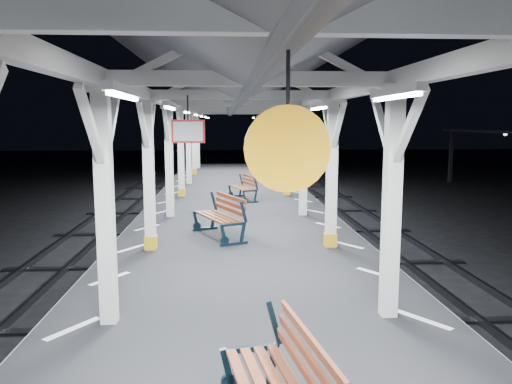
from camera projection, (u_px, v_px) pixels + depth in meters
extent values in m
plane|color=black|center=(246.00, 328.00, 9.28)|extent=(120.00, 120.00, 0.00)
cube|color=black|center=(245.00, 302.00, 9.21)|extent=(6.00, 50.00, 1.00)
cube|color=silver|center=(110.00, 279.00, 8.99)|extent=(1.00, 48.00, 0.01)
cube|color=silver|center=(376.00, 273.00, 9.29)|extent=(1.00, 48.00, 0.01)
cube|color=#2D2D33|center=(477.00, 318.00, 9.55)|extent=(0.08, 60.00, 0.16)
cube|color=black|center=(505.00, 320.00, 9.59)|extent=(2.20, 0.22, 0.06)
cube|color=silver|center=(105.00, 211.00, 6.82)|extent=(0.22, 0.22, 3.20)
cube|color=silver|center=(100.00, 87.00, 6.59)|extent=(0.40, 0.40, 0.12)
cube|color=silver|center=(111.00, 126.00, 7.21)|extent=(0.10, 0.99, 0.99)
cube|color=silver|center=(91.00, 126.00, 6.12)|extent=(0.10, 0.99, 0.99)
cube|color=silver|center=(149.00, 178.00, 10.77)|extent=(0.22, 0.22, 3.20)
cube|color=silver|center=(147.00, 100.00, 10.54)|extent=(0.40, 0.40, 0.12)
cube|color=gold|center=(151.00, 242.00, 10.97)|extent=(0.26, 0.26, 0.30)
cube|color=silver|center=(151.00, 125.00, 11.16)|extent=(0.10, 0.99, 0.99)
cube|color=silver|center=(143.00, 125.00, 10.07)|extent=(0.10, 0.99, 0.99)
cube|color=silver|center=(169.00, 163.00, 14.73)|extent=(0.22, 0.22, 3.20)
cube|color=silver|center=(168.00, 106.00, 14.50)|extent=(0.40, 0.40, 0.12)
cube|color=silver|center=(170.00, 124.00, 15.11)|extent=(0.10, 0.99, 0.99)
cube|color=silver|center=(166.00, 124.00, 14.03)|extent=(0.10, 0.99, 0.99)
cube|color=silver|center=(181.00, 155.00, 18.68)|extent=(0.22, 0.22, 3.20)
cube|color=silver|center=(180.00, 110.00, 18.45)|extent=(0.40, 0.40, 0.12)
cube|color=gold|center=(182.00, 192.00, 18.88)|extent=(0.26, 0.26, 0.30)
cube|color=silver|center=(182.00, 124.00, 19.07)|extent=(0.10, 0.99, 0.99)
cube|color=silver|center=(179.00, 124.00, 17.98)|extent=(0.10, 0.99, 0.99)
cube|color=silver|center=(189.00, 149.00, 22.64)|extent=(0.22, 0.22, 3.20)
cube|color=silver|center=(188.00, 112.00, 22.41)|extent=(0.40, 0.40, 0.12)
cube|color=silver|center=(189.00, 123.00, 23.02)|extent=(0.10, 0.99, 0.99)
cube|color=silver|center=(187.00, 123.00, 21.93)|extent=(0.10, 0.99, 0.99)
cube|color=silver|center=(194.00, 145.00, 26.59)|extent=(0.22, 0.22, 3.20)
cube|color=silver|center=(193.00, 114.00, 26.36)|extent=(0.40, 0.40, 0.12)
cube|color=gold|center=(194.00, 171.00, 26.79)|extent=(0.26, 0.26, 0.30)
cube|color=silver|center=(194.00, 123.00, 26.97)|extent=(0.10, 0.99, 0.99)
cube|color=silver|center=(193.00, 123.00, 25.89)|extent=(0.10, 0.99, 0.99)
cube|color=silver|center=(198.00, 142.00, 30.54)|extent=(0.22, 0.22, 3.20)
cube|color=silver|center=(197.00, 115.00, 30.31)|extent=(0.40, 0.40, 0.12)
cube|color=silver|center=(198.00, 123.00, 30.93)|extent=(0.10, 0.99, 0.99)
cube|color=silver|center=(197.00, 123.00, 29.84)|extent=(0.10, 0.99, 0.99)
cube|color=silver|center=(392.00, 208.00, 7.07)|extent=(0.22, 0.22, 3.20)
cube|color=silver|center=(396.00, 88.00, 6.84)|extent=(0.40, 0.40, 0.12)
cube|color=silver|center=(382.00, 126.00, 7.45)|extent=(0.10, 0.99, 0.99)
cube|color=silver|center=(409.00, 126.00, 6.37)|extent=(0.10, 0.99, 0.99)
cube|color=silver|center=(332.00, 177.00, 11.02)|extent=(0.22, 0.22, 3.20)
cube|color=silver|center=(333.00, 101.00, 10.79)|extent=(0.40, 0.40, 0.12)
cube|color=gold|center=(330.00, 240.00, 11.22)|extent=(0.26, 0.26, 0.30)
cube|color=silver|center=(328.00, 124.00, 11.41)|extent=(0.10, 0.99, 0.99)
cube|color=silver|center=(338.00, 125.00, 10.32)|extent=(0.10, 0.99, 0.99)
cube|color=silver|center=(303.00, 163.00, 14.98)|extent=(0.22, 0.22, 3.20)
cube|color=silver|center=(304.00, 107.00, 14.75)|extent=(0.40, 0.40, 0.12)
cube|color=silver|center=(301.00, 124.00, 15.36)|extent=(0.10, 0.99, 0.99)
cube|color=silver|center=(307.00, 124.00, 14.27)|extent=(0.10, 0.99, 0.99)
cube|color=silver|center=(287.00, 154.00, 18.93)|extent=(0.22, 0.22, 3.20)
cube|color=silver|center=(287.00, 110.00, 18.70)|extent=(0.40, 0.40, 0.12)
cube|color=gold|center=(287.00, 191.00, 19.13)|extent=(0.26, 0.26, 0.30)
cube|color=silver|center=(285.00, 124.00, 19.31)|extent=(0.10, 0.99, 0.99)
cube|color=silver|center=(289.00, 124.00, 18.23)|extent=(0.10, 0.99, 0.99)
cube|color=silver|center=(276.00, 149.00, 22.88)|extent=(0.22, 0.22, 3.20)
cube|color=silver|center=(276.00, 112.00, 22.65)|extent=(0.40, 0.40, 0.12)
cube|color=silver|center=(275.00, 123.00, 23.27)|extent=(0.10, 0.99, 0.99)
cube|color=silver|center=(278.00, 123.00, 22.18)|extent=(0.10, 0.99, 0.99)
cube|color=silver|center=(269.00, 145.00, 26.84)|extent=(0.22, 0.22, 3.20)
cube|color=silver|center=(269.00, 114.00, 26.61)|extent=(0.40, 0.40, 0.12)
cube|color=gold|center=(268.00, 171.00, 27.03)|extent=(0.26, 0.26, 0.30)
cube|color=silver|center=(268.00, 123.00, 27.22)|extent=(0.10, 0.99, 0.99)
cube|color=silver|center=(270.00, 123.00, 26.13)|extent=(0.10, 0.99, 0.99)
cube|color=silver|center=(263.00, 142.00, 30.79)|extent=(0.22, 0.22, 3.20)
cube|color=silver|center=(263.00, 115.00, 30.56)|extent=(0.40, 0.40, 0.12)
cube|color=silver|center=(262.00, 123.00, 31.17)|extent=(0.10, 0.99, 0.99)
cube|color=silver|center=(264.00, 123.00, 30.09)|extent=(0.10, 0.99, 0.99)
cube|color=silver|center=(128.00, 88.00, 8.55)|extent=(0.18, 48.00, 0.24)
cube|color=silver|center=(358.00, 89.00, 8.80)|extent=(0.18, 48.00, 0.24)
cube|color=silver|center=(289.00, 16.00, 2.74)|extent=(4.20, 0.14, 0.20)
cube|color=silver|center=(251.00, 79.00, 6.70)|extent=(4.20, 0.14, 0.20)
cube|color=silver|center=(241.00, 95.00, 10.65)|extent=(4.20, 0.14, 0.20)
cube|color=silver|center=(237.00, 102.00, 14.61)|extent=(4.20, 0.14, 0.20)
cube|color=silver|center=(234.00, 107.00, 18.56)|extent=(4.20, 0.14, 0.20)
cube|color=silver|center=(232.00, 109.00, 22.51)|extent=(4.20, 0.14, 0.20)
cube|color=silver|center=(231.00, 111.00, 26.47)|extent=(4.20, 0.14, 0.20)
cube|color=silver|center=(230.00, 113.00, 30.42)|extent=(4.20, 0.14, 0.20)
cube|color=silver|center=(245.00, 34.00, 8.55)|extent=(0.16, 48.00, 0.20)
cube|color=#52545B|center=(169.00, 56.00, 8.52)|extent=(2.80, 49.00, 1.45)
cube|color=#52545B|center=(319.00, 57.00, 8.68)|extent=(2.80, 49.00, 1.45)
cube|color=silver|center=(124.00, 90.00, 4.68)|extent=(0.10, 1.35, 0.08)
cube|color=white|center=(124.00, 96.00, 4.69)|extent=(0.05, 1.25, 0.05)
cube|color=silver|center=(170.00, 105.00, 8.63)|extent=(0.10, 1.35, 0.08)
cube|color=white|center=(170.00, 108.00, 8.64)|extent=(0.05, 1.25, 0.05)
cube|color=silver|center=(187.00, 110.00, 12.59)|extent=(0.10, 1.35, 0.08)
cube|color=white|center=(187.00, 112.00, 12.59)|extent=(0.05, 1.25, 0.05)
cube|color=silver|center=(196.00, 113.00, 16.54)|extent=(0.10, 1.35, 0.08)
cube|color=white|center=(196.00, 115.00, 16.55)|extent=(0.05, 1.25, 0.05)
cube|color=silver|center=(202.00, 115.00, 20.49)|extent=(0.10, 1.35, 0.08)
cube|color=white|center=(202.00, 116.00, 20.50)|extent=(0.05, 1.25, 0.05)
cube|color=silver|center=(205.00, 116.00, 24.45)|extent=(0.10, 1.35, 0.08)
cube|color=white|center=(205.00, 117.00, 24.45)|extent=(0.05, 1.25, 0.05)
cube|color=silver|center=(208.00, 117.00, 28.40)|extent=(0.10, 1.35, 0.08)
cube|color=white|center=(208.00, 118.00, 28.41)|extent=(0.05, 1.25, 0.05)
cube|color=silver|center=(395.00, 91.00, 4.84)|extent=(0.10, 1.35, 0.08)
cube|color=white|center=(395.00, 96.00, 4.85)|extent=(0.05, 1.25, 0.05)
cube|color=silver|center=(318.00, 105.00, 8.79)|extent=(0.10, 1.35, 0.08)
cube|color=white|center=(318.00, 108.00, 8.80)|extent=(0.05, 1.25, 0.05)
cube|color=silver|center=(289.00, 110.00, 12.75)|extent=(0.10, 1.35, 0.08)
cube|color=white|center=(289.00, 112.00, 12.75)|extent=(0.05, 1.25, 0.05)
cube|color=silver|center=(274.00, 113.00, 16.70)|extent=(0.10, 1.35, 0.08)
cube|color=white|center=(274.00, 115.00, 16.71)|extent=(0.05, 1.25, 0.05)
cube|color=silver|center=(264.00, 115.00, 20.66)|extent=(0.10, 1.35, 0.08)
cube|color=white|center=(264.00, 116.00, 20.66)|extent=(0.05, 1.25, 0.05)
cube|color=silver|center=(258.00, 116.00, 24.61)|extent=(0.10, 1.35, 0.08)
cube|color=white|center=(258.00, 117.00, 24.62)|extent=(0.05, 1.25, 0.05)
cube|color=silver|center=(253.00, 117.00, 28.56)|extent=(0.10, 1.35, 0.08)
cube|color=white|center=(253.00, 118.00, 28.57)|extent=(0.05, 1.25, 0.05)
cylinder|color=black|center=(288.00, 77.00, 2.79)|extent=(0.02, 0.02, 0.30)
cylinder|color=#FAA50D|center=(287.00, 149.00, 2.85)|extent=(0.50, 0.04, 0.50)
cylinder|color=black|center=(188.00, 107.00, 7.43)|extent=(0.02, 0.02, 0.36)
cube|color=red|center=(188.00, 131.00, 7.48)|extent=(0.50, 0.03, 0.35)
cube|color=white|center=(188.00, 131.00, 7.48)|extent=(0.44, 0.04, 0.29)
cylinder|color=black|center=(261.00, 117.00, 23.08)|extent=(0.02, 0.02, 0.36)
cube|color=red|center=(261.00, 125.00, 23.13)|extent=(0.50, 0.03, 0.35)
cube|color=white|center=(261.00, 125.00, 23.13)|extent=(0.44, 0.05, 0.29)
cube|color=black|center=(451.00, 156.00, 31.67)|extent=(0.20, 0.20, 3.30)
sphere|color=silver|center=(505.00, 134.00, 25.52)|extent=(0.20, 0.20, 0.20)
sphere|color=silver|center=(452.00, 132.00, 31.45)|extent=(0.20, 0.20, 0.20)
cube|color=#0E242E|center=(228.00, 371.00, 5.14)|extent=(0.18, 0.08, 0.51)
cube|color=#0E242E|center=(272.00, 367.00, 5.24)|extent=(0.16, 0.08, 0.51)
cube|color=#0E242E|center=(274.00, 322.00, 5.17)|extent=(0.19, 0.08, 0.48)
cube|color=brown|center=(305.00, 371.00, 4.34)|extent=(0.32, 1.67, 0.10)
cube|color=brown|center=(307.00, 355.00, 4.32)|extent=(0.32, 1.67, 0.10)
cube|color=brown|center=(310.00, 339.00, 4.31)|extent=(0.32, 1.67, 0.10)
cube|color=#0E242E|center=(234.00, 244.00, 11.44)|extent=(0.65, 0.33, 0.07)
cube|color=#0E242E|center=(224.00, 235.00, 11.29)|extent=(0.18, 0.12, 0.53)
cube|color=#0E242E|center=(243.00, 233.00, 11.51)|extent=(0.17, 0.11, 0.53)
cube|color=#0E242E|center=(243.00, 212.00, 11.45)|extent=(0.19, 0.12, 0.50)
cube|color=#0E242E|center=(205.00, 229.00, 13.04)|extent=(0.65, 0.33, 0.07)
cube|color=#0E242E|center=(196.00, 221.00, 12.90)|extent=(0.18, 0.12, 0.53)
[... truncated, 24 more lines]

